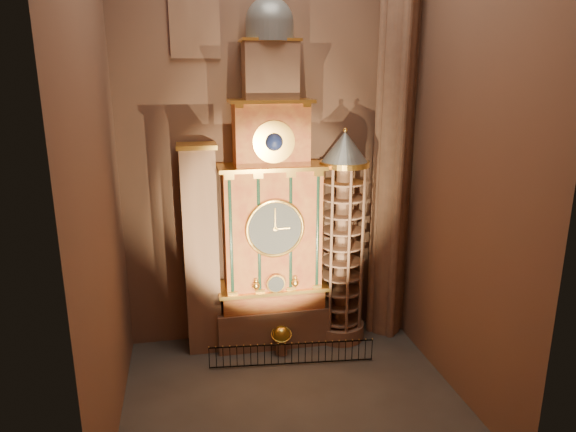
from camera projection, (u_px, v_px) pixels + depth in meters
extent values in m
plane|color=#383330|center=(292.00, 397.00, 21.72)|extent=(14.00, 14.00, 0.00)
plane|color=brown|center=(267.00, 122.00, 24.45)|extent=(22.00, 0.00, 22.00)
plane|color=brown|center=(92.00, 142.00, 17.44)|extent=(0.00, 22.00, 22.00)
plane|color=brown|center=(467.00, 133.00, 20.13)|extent=(0.00, 22.00, 22.00)
cube|color=#8C634C|center=(272.00, 322.00, 26.17)|extent=(5.60, 2.20, 2.00)
cube|color=maroon|center=(272.00, 295.00, 25.77)|extent=(5.00, 2.00, 1.00)
cube|color=#FFBE4B|center=(272.00, 285.00, 25.58)|extent=(5.40, 2.30, 0.18)
cube|color=maroon|center=(271.00, 229.00, 24.84)|extent=(4.60, 2.00, 6.00)
cylinder|color=black|center=(231.00, 236.00, 23.63)|extent=(0.32, 0.32, 5.60)
cylinder|color=black|center=(259.00, 235.00, 23.88)|extent=(0.32, 0.32, 5.60)
cylinder|color=black|center=(290.00, 233.00, 24.17)|extent=(0.32, 0.32, 5.60)
cylinder|color=black|center=(317.00, 231.00, 24.42)|extent=(0.32, 0.32, 5.60)
cube|color=#FFBE4B|center=(271.00, 166.00, 23.98)|extent=(5.00, 2.25, 0.18)
cylinder|color=#2D3033|center=(275.00, 229.00, 23.81)|extent=(2.60, 0.12, 2.60)
torus|color=#FFBE4B|center=(275.00, 229.00, 23.76)|extent=(2.80, 0.16, 2.80)
cylinder|color=#FFBE4B|center=(276.00, 284.00, 24.38)|extent=(0.90, 0.10, 0.90)
sphere|color=#FFBE4B|center=(256.00, 286.00, 24.26)|extent=(0.36, 0.36, 0.36)
sphere|color=#FFBE4B|center=(295.00, 283.00, 24.63)|extent=(0.36, 0.36, 0.36)
cube|color=maroon|center=(271.00, 135.00, 23.64)|extent=(3.40, 1.80, 3.00)
sphere|color=#0C173F|center=(274.00, 142.00, 22.83)|extent=(0.80, 0.80, 0.80)
cube|color=#FFBE4B|center=(270.00, 101.00, 23.18)|extent=(3.80, 2.00, 0.15)
cube|color=#8C634C|center=(270.00, 72.00, 22.89)|extent=(2.40, 1.60, 2.60)
sphere|color=slate|center=(270.00, 22.00, 22.33)|extent=(2.10, 2.10, 2.10)
cylinder|color=#FFBE4B|center=(269.00, 0.00, 22.09)|extent=(0.14, 0.14, 0.80)
cube|color=#8C634C|center=(201.00, 253.00, 24.45)|extent=(1.60, 1.40, 10.00)
cube|color=#FFBE4B|center=(204.00, 295.00, 24.59)|extent=(1.35, 0.10, 2.10)
cube|color=#4B1D14|center=(204.00, 295.00, 24.53)|extent=(1.05, 0.04, 1.75)
cube|color=#FFBE4B|center=(201.00, 244.00, 23.90)|extent=(1.35, 0.10, 2.10)
cube|color=#4B1D14|center=(201.00, 244.00, 23.84)|extent=(1.05, 0.04, 1.75)
cube|color=#FFBE4B|center=(199.00, 189.00, 23.20)|extent=(1.35, 0.10, 2.10)
cube|color=#4B1D14|center=(199.00, 189.00, 23.15)|extent=(1.05, 0.04, 1.75)
cube|color=#FFBE4B|center=(196.00, 146.00, 23.09)|extent=(1.80, 1.60, 0.20)
cylinder|color=#8C634C|center=(339.00, 329.00, 26.72)|extent=(2.50, 2.50, 0.80)
cylinder|color=#8C634C|center=(342.00, 247.00, 25.52)|extent=(0.70, 0.70, 8.20)
cylinder|color=#FFBE4B|center=(344.00, 164.00, 24.40)|extent=(2.40, 2.40, 0.25)
cone|color=slate|center=(345.00, 147.00, 24.19)|extent=(2.30, 2.30, 1.50)
sphere|color=#FFBE4B|center=(345.00, 130.00, 23.98)|extent=(0.20, 0.20, 0.20)
cylinder|color=#8C634C|center=(395.00, 122.00, 24.68)|extent=(1.60, 1.60, 22.00)
cylinder|color=#8C634C|center=(411.00, 122.00, 24.83)|extent=(0.44, 0.44, 22.00)
cylinder|color=#8C634C|center=(380.00, 122.00, 24.52)|extent=(0.44, 0.44, 22.00)
cylinder|color=#8C634C|center=(389.00, 120.00, 25.43)|extent=(0.44, 0.44, 22.00)
cylinder|color=#8C634C|center=(402.00, 123.00, 23.92)|extent=(0.44, 0.44, 22.00)
cylinder|color=#8C634C|center=(281.00, 348.00, 25.04)|extent=(0.55, 0.55, 0.64)
sphere|color=gold|center=(281.00, 334.00, 24.84)|extent=(0.83, 0.83, 0.83)
torus|color=gold|center=(281.00, 334.00, 24.84)|extent=(1.13, 1.08, 0.45)
cube|color=black|center=(292.00, 344.00, 23.84)|extent=(7.62, 0.83, 0.05)
cube|color=black|center=(292.00, 363.00, 24.11)|extent=(7.62, 0.83, 0.05)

